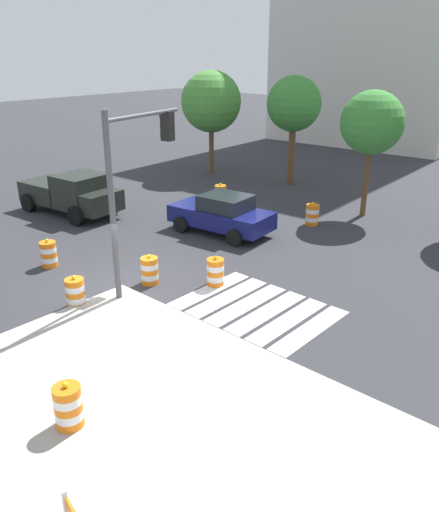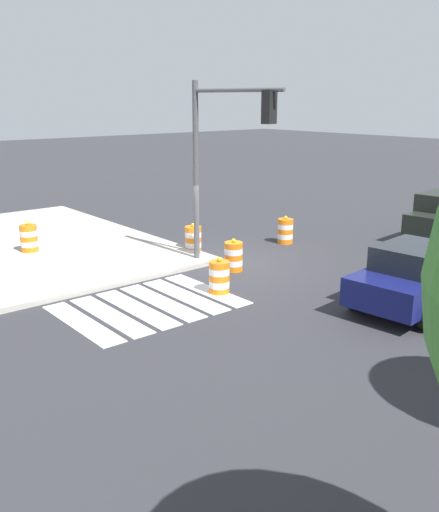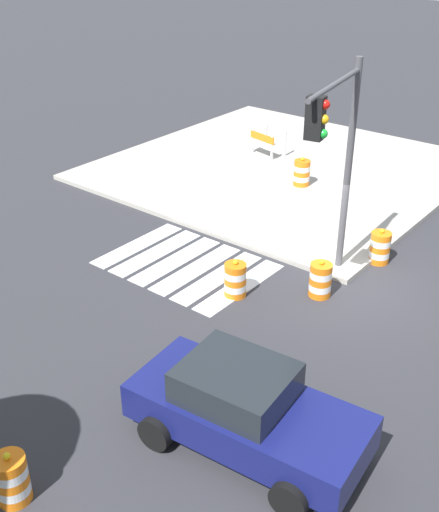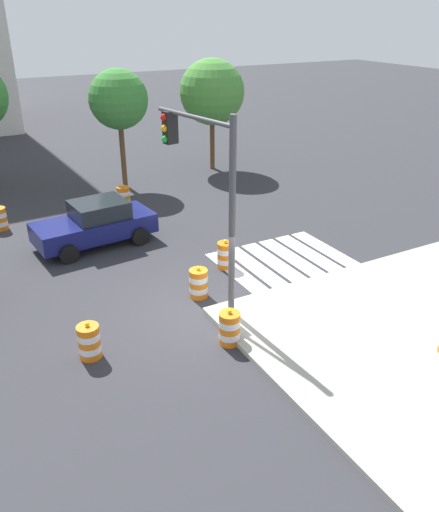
# 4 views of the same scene
# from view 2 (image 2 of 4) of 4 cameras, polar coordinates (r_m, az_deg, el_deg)

# --- Properties ---
(ground_plane) EXTENTS (120.00, 120.00, 0.00)m
(ground_plane) POSITION_cam_2_polar(r_m,az_deg,el_deg) (18.29, 0.36, -0.67)
(ground_plane) COLOR #2D2D33
(crosswalk_stripes) EXTENTS (4.35, 3.20, 0.02)m
(crosswalk_stripes) POSITION_cam_2_polar(r_m,az_deg,el_deg) (14.66, -7.14, -4.94)
(crosswalk_stripes) COLOR silver
(crosswalk_stripes) RESTS_ON ground
(sports_car) EXTENTS (4.46, 2.46, 1.63)m
(sports_car) POSITION_cam_2_polar(r_m,az_deg,el_deg) (15.13, 19.32, -1.87)
(sports_car) COLOR navy
(sports_car) RESTS_ON ground
(traffic_barrel_near_corner) EXTENTS (0.56, 0.56, 1.02)m
(traffic_barrel_near_corner) POSITION_cam_2_polar(r_m,az_deg,el_deg) (20.82, 6.65, 2.52)
(traffic_barrel_near_corner) COLOR orange
(traffic_barrel_near_corner) RESTS_ON ground
(traffic_barrel_crosswalk_end) EXTENTS (0.56, 0.56, 1.02)m
(traffic_barrel_crosswalk_end) POSITION_cam_2_polar(r_m,az_deg,el_deg) (17.33, 1.42, -0.05)
(traffic_barrel_crosswalk_end) COLOR orange
(traffic_barrel_crosswalk_end) RESTS_ON ground
(traffic_barrel_median_near) EXTENTS (0.56, 0.56, 1.02)m
(traffic_barrel_median_near) POSITION_cam_2_polar(r_m,az_deg,el_deg) (19.48, -2.66, 1.70)
(traffic_barrel_median_near) COLOR orange
(traffic_barrel_median_near) RESTS_ON ground
(traffic_barrel_lane_center) EXTENTS (0.56, 0.56, 1.02)m
(traffic_barrel_lane_center) POSITION_cam_2_polar(r_m,az_deg,el_deg) (15.32, -0.03, -2.15)
(traffic_barrel_lane_center) COLOR orange
(traffic_barrel_lane_center) RESTS_ON ground
(traffic_barrel_on_sidewalk) EXTENTS (0.56, 0.56, 1.02)m
(traffic_barrel_on_sidewalk) POSITION_cam_2_polar(r_m,az_deg,el_deg) (20.04, -18.65, 1.72)
(traffic_barrel_on_sidewalk) COLOR orange
(traffic_barrel_on_sidewalk) RESTS_ON sidewalk_corner
(traffic_light_pole) EXTENTS (0.86, 3.25, 5.50)m
(traffic_light_pole) POSITION_cam_2_polar(r_m,az_deg,el_deg) (16.96, 0.51, 11.49)
(traffic_light_pole) COLOR #4C4C51
(traffic_light_pole) RESTS_ON sidewalk_corner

